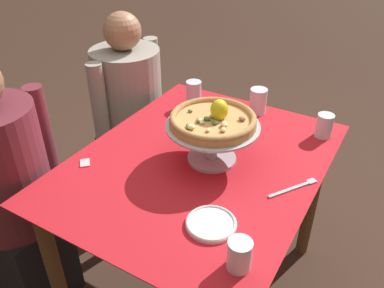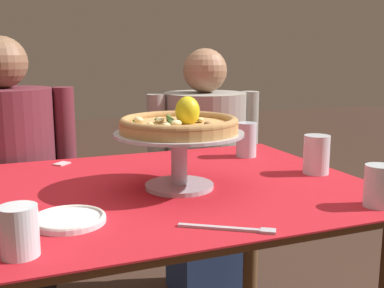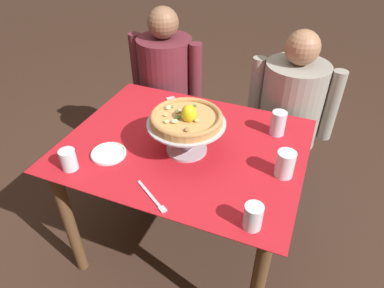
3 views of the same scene
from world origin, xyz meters
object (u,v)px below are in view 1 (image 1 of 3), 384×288
at_px(dinner_fork, 296,187).
at_px(water_glass_front_right, 324,127).
at_px(diner_left, 11,200).
at_px(sugar_packet, 85,163).
at_px(pizza_stand, 212,137).
at_px(pizza, 213,119).
at_px(water_glass_front_left, 239,256).
at_px(water_glass_back_right, 194,95).
at_px(water_glass_side_right, 258,103).
at_px(diner_right, 131,117).
at_px(side_plate, 211,223).

bearing_deg(dinner_fork, water_glass_front_right, 1.66).
bearing_deg(diner_left, sugar_packet, -59.11).
distance_m(pizza_stand, pizza, 0.08).
bearing_deg(water_glass_front_left, sugar_packet, 78.08).
bearing_deg(water_glass_back_right, water_glass_side_right, -73.81).
distance_m(pizza_stand, sugar_packet, 0.50).
distance_m(pizza, dinner_fork, 0.38).
height_order(water_glass_front_left, diner_left, diner_left).
height_order(water_glass_side_right, diner_right, diner_right).
relative_size(dinner_fork, diner_right, 0.16).
xyz_separation_m(pizza, dinner_fork, (-0.00, -0.34, -0.18)).
relative_size(water_glass_side_right, sugar_packet, 2.38).
relative_size(pizza_stand, sugar_packet, 7.05).
distance_m(water_glass_front_right, diner_left, 1.33).
xyz_separation_m(pizza_stand, diner_left, (-0.44, 0.69, -0.28)).
bearing_deg(water_glass_side_right, pizza, 179.76).
bearing_deg(side_plate, dinner_fork, -28.24).
distance_m(water_glass_front_left, diner_left, 1.02).
bearing_deg(pizza, water_glass_front_right, -39.59).
height_order(water_glass_front_right, water_glass_front_left, water_glass_front_right).
xyz_separation_m(pizza, diner_left, (-0.44, 0.69, -0.36)).
relative_size(pizza_stand, water_glass_back_right, 2.87).
xyz_separation_m(water_glass_side_right, side_plate, (-0.77, -0.16, -0.04)).
distance_m(pizza, diner_right, 0.89).
height_order(water_glass_back_right, dinner_fork, water_glass_back_right).
height_order(water_glass_front_right, dinner_fork, water_glass_front_right).
distance_m(pizza_stand, water_glass_front_right, 0.51).
bearing_deg(water_glass_front_left, pizza_stand, 36.24).
xyz_separation_m(pizza, side_plate, (-0.32, -0.17, -0.17)).
relative_size(water_glass_back_right, diner_right, 0.11).
bearing_deg(diner_left, water_glass_front_left, -89.06).
relative_size(pizza_stand, dinner_fork, 1.96).
relative_size(water_glass_front_right, water_glass_side_right, 0.86).
height_order(pizza, sugar_packet, pizza).
relative_size(diner_left, diner_right, 1.04).
distance_m(water_glass_back_right, sugar_packet, 0.65).
xyz_separation_m(pizza_stand, water_glass_side_right, (0.45, -0.00, -0.05)).
bearing_deg(diner_left, diner_right, 1.73).
bearing_deg(pizza_stand, water_glass_front_right, -39.64).
bearing_deg(pizza, water_glass_side_right, -0.24).
xyz_separation_m(pizza, sugar_packet, (-0.27, 0.41, -0.18)).
relative_size(pizza, water_glass_front_left, 3.37).
bearing_deg(diner_right, side_plate, -128.42).
height_order(sugar_packet, diner_right, diner_right).
bearing_deg(pizza_stand, pizza, -63.71).
distance_m(water_glass_front_left, water_glass_back_right, 0.99).
relative_size(water_glass_front_right, diner_right, 0.09).
distance_m(water_glass_front_right, side_plate, 0.73).
bearing_deg(water_glass_front_left, pizza, 36.11).
bearing_deg(diner_right, pizza_stand, -118.04).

